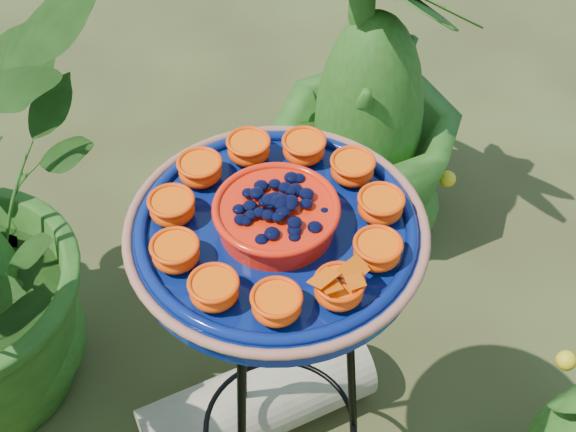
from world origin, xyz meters
The scene contains 4 objects.
tripod_stand centered at (0.00, -0.06, 0.51)m, with size 0.36×0.36×0.84m.
feeder_dish centered at (0.00, -0.06, 0.88)m, with size 0.51×0.51×0.10m.
driftwood_log centered at (0.01, 0.11, 0.09)m, with size 0.18×0.18×0.54m, color tan.
shrub_back_right centered at (0.50, 0.67, 0.45)m, with size 0.51×0.51×0.90m, color #1E4312.
Camera 1 is at (-0.24, -0.80, 1.75)m, focal length 50.00 mm.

